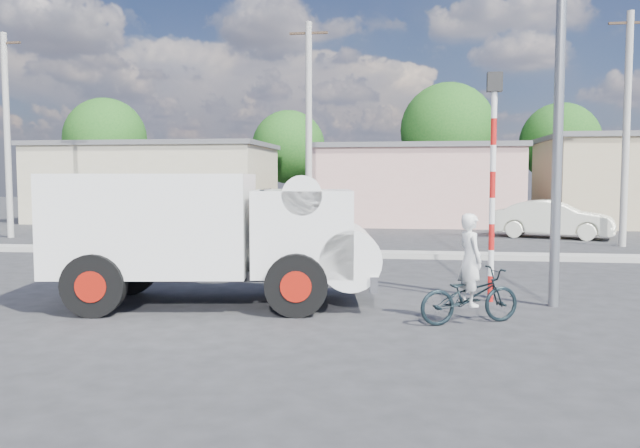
# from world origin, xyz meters

# --- Properties ---
(ground_plane) EXTENTS (120.00, 120.00, 0.00)m
(ground_plane) POSITION_xyz_m (0.00, 0.00, 0.00)
(ground_plane) COLOR #272629
(ground_plane) RESTS_ON ground
(median) EXTENTS (40.00, 0.80, 0.16)m
(median) POSITION_xyz_m (0.00, 8.00, 0.08)
(median) COLOR #99968E
(median) RESTS_ON ground
(truck) EXTENTS (6.19, 3.02, 2.45)m
(truck) POSITION_xyz_m (-1.95, 0.51, 1.36)
(truck) COLOR black
(truck) RESTS_ON ground
(bicycle) EXTENTS (1.84, 1.25, 0.91)m
(bicycle) POSITION_xyz_m (2.62, -0.41, 0.46)
(bicycle) COLOR black
(bicycle) RESTS_ON ground
(cyclist) EXTENTS (0.55, 0.65, 1.51)m
(cyclist) POSITION_xyz_m (2.62, -0.41, 0.76)
(cyclist) COLOR white
(cyclist) RESTS_ON ground
(car_cream) EXTENTS (4.78, 2.96, 1.49)m
(car_cream) POSITION_xyz_m (7.31, 14.83, 0.74)
(car_cream) COLOR white
(car_cream) RESTS_ON ground
(traffic_pole) EXTENTS (0.28, 0.18, 4.36)m
(traffic_pole) POSITION_xyz_m (3.20, 1.50, 2.59)
(traffic_pole) COLOR red
(traffic_pole) RESTS_ON ground
(streetlight) EXTENTS (2.34, 0.22, 9.00)m
(streetlight) POSITION_xyz_m (4.14, 1.20, 4.96)
(streetlight) COLOR slate
(streetlight) RESTS_ON ground
(building_row) EXTENTS (37.80, 7.30, 4.44)m
(building_row) POSITION_xyz_m (1.10, 22.00, 2.13)
(building_row) COLOR #C1B692
(building_row) RESTS_ON ground
(tree_row) EXTENTS (43.62, 7.43, 8.42)m
(tree_row) POSITION_xyz_m (3.76, 28.45, 4.99)
(tree_row) COLOR #38281E
(tree_row) RESTS_ON ground
(utility_poles) EXTENTS (35.40, 0.24, 8.00)m
(utility_poles) POSITION_xyz_m (3.25, 12.00, 4.07)
(utility_poles) COLOR #99968E
(utility_poles) RESTS_ON ground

